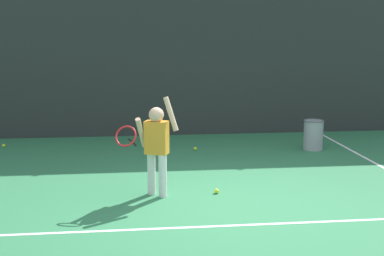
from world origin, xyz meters
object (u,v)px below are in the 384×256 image
at_px(tennis_ball_2, 4,146).
at_px(ball_hopper, 313,134).
at_px(tennis_ball_1, 217,191).
at_px(tennis_player, 155,143).
at_px(tennis_ball_3, 195,149).

bearing_deg(tennis_ball_2, ball_hopper, -8.15).
bearing_deg(tennis_ball_1, tennis_ball_2, 137.90).
bearing_deg(tennis_ball_2, tennis_player, -49.57).
xyz_separation_m(tennis_ball_2, tennis_ball_3, (3.64, -0.67, 0.00)).
relative_size(tennis_player, ball_hopper, 2.40).
bearing_deg(tennis_ball_2, tennis_ball_1, -42.10).
height_order(tennis_ball_2, tennis_ball_3, same).
bearing_deg(tennis_ball_3, ball_hopper, -4.33).
xyz_separation_m(ball_hopper, tennis_ball_1, (-2.23, -2.44, -0.26)).
bearing_deg(ball_hopper, tennis_ball_1, -132.42).
height_order(tennis_ball_1, tennis_ball_3, same).
relative_size(tennis_player, tennis_ball_3, 20.46).
height_order(tennis_ball_1, tennis_ball_2, same).
height_order(ball_hopper, tennis_ball_1, ball_hopper).
distance_m(ball_hopper, tennis_ball_1, 3.32).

